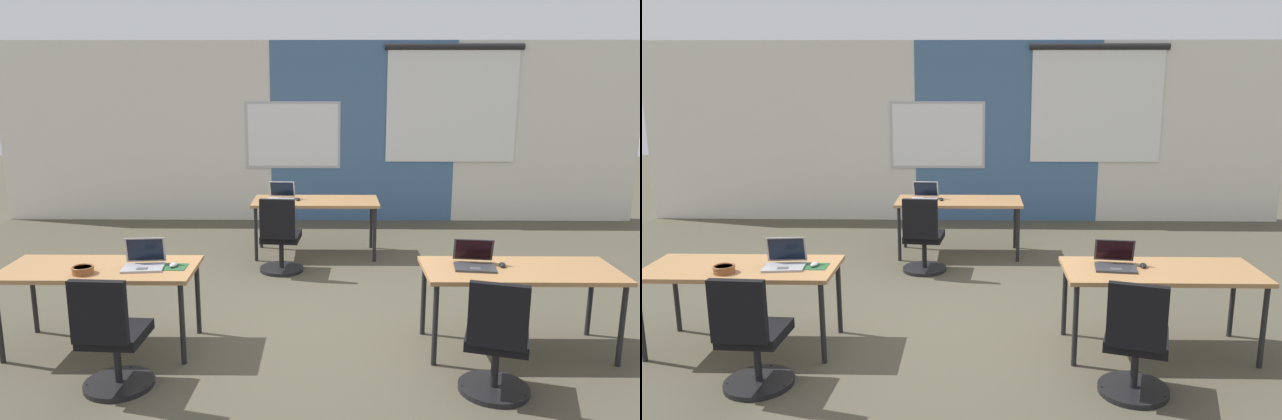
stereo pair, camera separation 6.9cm
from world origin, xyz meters
TOP-DOWN VIEW (x-y plane):
  - ground_plane at (0.00, 0.00)m, footprint 24.00×24.00m
  - back_wall_assembly at (0.04, 4.20)m, footprint 10.00×0.27m
  - desk_near_left at (-1.75, -0.60)m, footprint 1.60×0.70m
  - desk_near_right at (1.75, -0.60)m, footprint 1.60×0.70m
  - desk_far_center at (0.00, 2.20)m, footprint 1.60×0.70m
  - laptop_far_left at (-0.44, 2.22)m, footprint 0.35×0.33m
  - mouse_far_left at (-0.23, 2.17)m, footprint 0.07×0.11m
  - chair_far_left at (-0.40, 1.44)m, footprint 0.52×0.56m
  - laptop_near_right_inner at (1.38, -0.55)m, footprint 0.37×0.36m
  - mouse_near_right_inner at (1.61, -0.55)m, footprint 0.07×0.11m
  - chair_near_right_inner at (1.36, -1.38)m, footprint 0.55×0.60m
  - laptop_near_left_inner at (-1.38, -0.60)m, footprint 0.36×0.31m
  - mousepad_near_left_inner at (-1.13, -0.60)m, footprint 0.22×0.19m
  - mouse_near_left_inner at (-1.13, -0.60)m, footprint 0.07×0.11m
  - chair_near_left_inner at (-1.42, -1.34)m, footprint 0.52×0.55m
  - snack_bowl at (-1.82, -0.78)m, footprint 0.18×0.18m

SIDE VIEW (x-z plane):
  - ground_plane at x=0.00m, z-range 0.00..0.00m
  - chair_far_left at x=-0.40m, z-range -0.08..0.84m
  - chair_near_right_inner at x=1.36m, z-range -0.08..0.84m
  - chair_near_left_inner at x=-1.42m, z-range -0.08..0.84m
  - desk_near_left at x=-1.75m, z-range 0.30..1.02m
  - desk_near_right at x=1.75m, z-range 0.30..1.02m
  - desk_far_center at x=0.00m, z-range 0.30..1.02m
  - mousepad_near_left_inner at x=-1.13m, z-range 0.72..0.72m
  - mouse_far_left at x=-0.23m, z-range 0.72..0.75m
  - mouse_near_right_inner at x=1.61m, z-range 0.72..0.75m
  - mouse_near_left_inner at x=-1.13m, z-range 0.72..0.76m
  - snack_bowl at x=-1.82m, z-range 0.72..0.79m
  - laptop_near_right_inner at x=1.38m, z-range 0.66..0.88m
  - laptop_far_left at x=-0.44m, z-range 0.66..0.88m
  - laptop_near_left_inner at x=-1.38m, z-range 0.65..0.89m
  - back_wall_assembly at x=0.04m, z-range 0.01..2.81m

